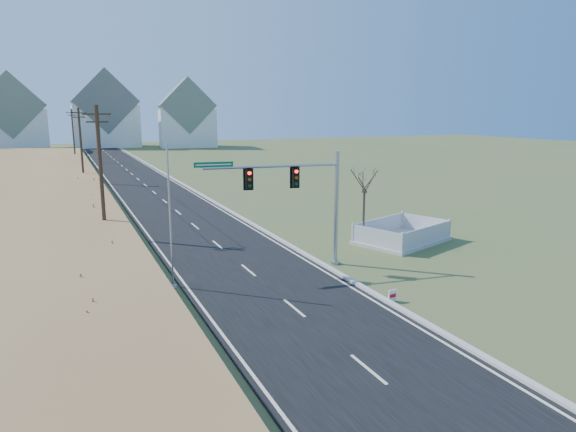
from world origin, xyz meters
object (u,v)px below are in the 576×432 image
object	(u,v)px
flagpole	(171,232)
bare_tree	(365,179)
traffic_signal_mast	(305,196)
fence_enclosure	(402,238)
open_sign	(392,296)

from	to	relation	value
flagpole	bare_tree	world-z (taller)	flagpole
traffic_signal_mast	fence_enclosure	bearing A→B (deg)	22.93
open_sign	bare_tree	xyz separation A→B (m)	(4.73, 10.05, 3.94)
fence_enclosure	open_sign	distance (m)	11.32
fence_enclosure	flagpole	distance (m)	16.28
fence_enclosure	flagpole	bearing A→B (deg)	170.27
flagpole	bare_tree	size ratio (longest dim) A/B	1.35
traffic_signal_mast	open_sign	size ratio (longest dim) A/B	14.40
traffic_signal_mast	fence_enclosure	size ratio (longest dim) A/B	1.15
open_sign	bare_tree	world-z (taller)	bare_tree
traffic_signal_mast	flagpole	size ratio (longest dim) A/B	1.14
open_sign	traffic_signal_mast	bearing A→B (deg)	95.30
traffic_signal_mast	open_sign	xyz separation A→B (m)	(1.30, -6.53, -3.74)
fence_enclosure	bare_tree	size ratio (longest dim) A/B	1.33
traffic_signal_mast	bare_tree	size ratio (longest dim) A/B	1.53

